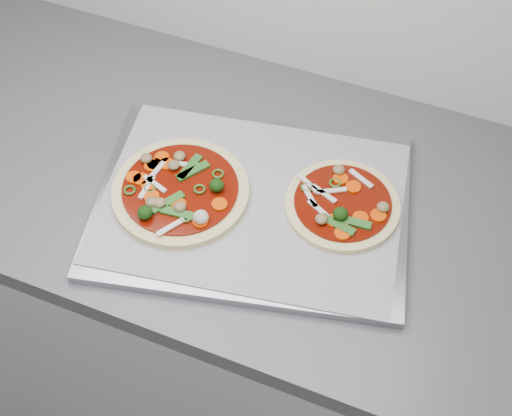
% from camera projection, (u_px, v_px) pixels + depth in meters
% --- Properties ---
extents(base_cabinet, '(3.60, 0.60, 0.86)m').
position_uv_depth(base_cabinet, '(29.00, 242.00, 1.68)').
color(base_cabinet, silver).
rests_on(base_cabinet, ground).
extents(baking_tray, '(0.57, 0.47, 0.02)m').
position_uv_depth(baking_tray, '(252.00, 205.00, 1.15)').
color(baking_tray, gray).
rests_on(baking_tray, countertop).
extents(parchment, '(0.53, 0.42, 0.00)m').
position_uv_depth(parchment, '(252.00, 201.00, 1.14)').
color(parchment, '#9E9EA4').
rests_on(parchment, baking_tray).
extents(pizza_left, '(0.27, 0.27, 0.04)m').
position_uv_depth(pizza_left, '(180.00, 191.00, 1.14)').
color(pizza_left, beige).
rests_on(pizza_left, parchment).
extents(pizza_right, '(0.21, 0.21, 0.03)m').
position_uv_depth(pizza_right, '(342.00, 205.00, 1.12)').
color(pizza_right, beige).
rests_on(pizza_right, parchment).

